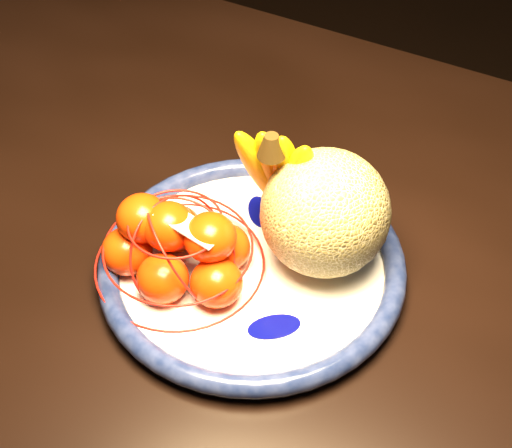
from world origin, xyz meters
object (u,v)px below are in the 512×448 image
at_px(banana_bunch, 280,169).
at_px(mandarin_bag, 178,247).
at_px(fruit_bowl, 252,266).
at_px(dining_table, 320,346).
at_px(cantaloupe, 325,213).

relative_size(banana_bunch, mandarin_bag, 0.83).
distance_m(fruit_bowl, mandarin_bag, 0.09).
bearing_deg(mandarin_bag, fruit_bowl, 30.30).
distance_m(dining_table, banana_bunch, 0.22).
distance_m(banana_bunch, mandarin_bag, 0.14).
distance_m(cantaloupe, banana_bunch, 0.07).
bearing_deg(mandarin_bag, banana_bunch, 58.40).
distance_m(dining_table, cantaloupe, 0.18).
bearing_deg(dining_table, mandarin_bag, -162.69).
height_order(dining_table, fruit_bowl, fruit_bowl).
xyz_separation_m(fruit_bowl, mandarin_bag, (-0.07, -0.04, 0.04)).
xyz_separation_m(dining_table, banana_bunch, (-0.09, 0.07, 0.19)).
bearing_deg(dining_table, cantaloupe, 119.68).
height_order(fruit_bowl, cantaloupe, cantaloupe).
bearing_deg(mandarin_bag, dining_table, 14.39).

